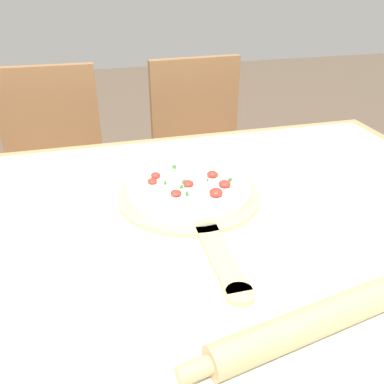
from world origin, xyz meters
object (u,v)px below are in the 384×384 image
Objects in this scene: rolling_pin at (317,321)px; pizza_peel at (191,200)px; chair_right at (201,153)px; pizza at (189,188)px; chair_left at (56,169)px.

pizza_peel is at bearing 101.15° from rolling_pin.
pizza_peel is at bearing -110.33° from chair_right.
pizza_peel is 0.83m from chair_right.
pizza is 0.32× the size of chair_left.
pizza_peel is 1.85× the size of pizza.
chair_right is (0.24, 0.73, -0.25)m from pizza.
chair_right is (0.16, 1.17, -0.25)m from rolling_pin.
rolling_pin is 0.48× the size of chair_left.
chair_left is at bearing 115.27° from pizza_peel.
pizza_peel is 0.03m from pizza.
rolling_pin is at bearing -100.47° from chair_right.
rolling_pin is 1.27m from chair_left.
chair_right reaches higher than pizza_peel.
chair_left is (-0.44, 1.17, -0.25)m from rolling_pin.
chair_left is (-0.36, 0.76, -0.23)m from pizza_peel.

